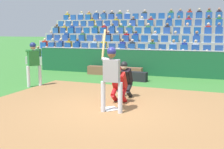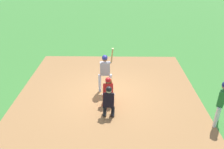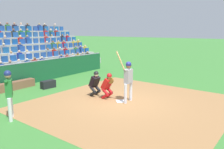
# 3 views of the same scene
# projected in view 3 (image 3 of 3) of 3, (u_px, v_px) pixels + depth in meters

# --- Properties ---
(ground_plane) EXTENTS (160.00, 160.00, 0.00)m
(ground_plane) POSITION_uv_depth(u_px,v_px,m) (121.00, 102.00, 10.48)
(ground_plane) COLOR #3C7E34
(infield_dirt_patch) EXTENTS (8.54, 8.25, 0.01)m
(infield_dirt_patch) POSITION_uv_depth(u_px,v_px,m) (130.00, 103.00, 10.19)
(infield_dirt_patch) COLOR #A17144
(infield_dirt_patch) RESTS_ON ground_plane
(home_plate_marker) EXTENTS (0.62, 0.62, 0.02)m
(home_plate_marker) POSITION_uv_depth(u_px,v_px,m) (121.00, 101.00, 10.48)
(home_plate_marker) COLOR white
(home_plate_marker) RESTS_ON infield_dirt_patch
(batter_at_plate) EXTENTS (0.69, 0.58, 2.33)m
(batter_at_plate) POSITION_uv_depth(u_px,v_px,m) (128.00, 77.00, 10.21)
(batter_at_plate) COLOR silver
(batter_at_plate) RESTS_ON ground_plane
(catcher_crouching) EXTENTS (0.47, 0.71, 1.26)m
(catcher_crouching) POSITION_uv_depth(u_px,v_px,m) (108.00, 84.00, 10.78)
(catcher_crouching) COLOR red
(catcher_crouching) RESTS_ON ground_plane
(home_plate_umpire) EXTENTS (0.49, 0.50, 1.28)m
(home_plate_umpire) POSITION_uv_depth(u_px,v_px,m) (95.00, 82.00, 11.21)
(home_plate_umpire) COLOR black
(home_plate_umpire) RESTS_ON ground_plane
(dugout_wall) EXTENTS (12.96, 0.24, 1.35)m
(dugout_wall) POSITION_uv_depth(u_px,v_px,m) (33.00, 72.00, 14.05)
(dugout_wall) COLOR #17532F
(dugout_wall) RESTS_ON ground_plane
(dugout_bench) EXTENTS (2.90, 0.40, 0.44)m
(dugout_bench) POSITION_uv_depth(u_px,v_px,m) (10.00, 87.00, 12.33)
(dugout_bench) COLOR brown
(dugout_bench) RESTS_ON ground_plane
(water_bottle_on_bench) EXTENTS (0.07, 0.07, 0.23)m
(water_bottle_on_bench) POSITION_uv_depth(u_px,v_px,m) (6.00, 82.00, 12.02)
(water_bottle_on_bench) COLOR blue
(water_bottle_on_bench) RESTS_ON dugout_bench
(equipment_duffel_bag) EXTENTS (0.84, 0.44, 0.43)m
(equipment_duffel_bag) POSITION_uv_depth(u_px,v_px,m) (48.00, 84.00, 12.87)
(equipment_duffel_bag) COLOR black
(equipment_duffel_bag) RESTS_ON ground_plane
(on_deck_batter) EXTENTS (0.47, 0.58, 1.82)m
(on_deck_batter) POSITION_uv_depth(u_px,v_px,m) (9.00, 90.00, 8.22)
(on_deck_batter) COLOR silver
(on_deck_batter) RESTS_ON ground_plane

